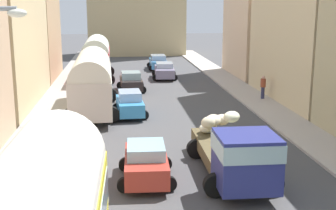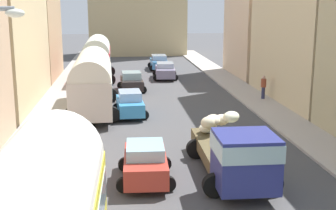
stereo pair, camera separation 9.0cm
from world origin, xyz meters
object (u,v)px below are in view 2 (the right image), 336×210
object	(u,v)px
parked_bus_2	(97,57)
car_0	(165,70)
car_1	(159,62)
car_3	(130,104)
cargo_truck_0	(235,151)
car_2	(145,162)
car_4	(131,82)
parked_bus_1	(92,80)
pedestrian_2	(263,87)

from	to	relation	value
parked_bus_2	car_0	size ratio (longest dim) A/B	1.87
car_0	car_1	world-z (taller)	car_1
parked_bus_2	car_3	xyz separation A→B (m)	(2.60, -13.88, -1.44)
cargo_truck_0	car_3	distance (m)	12.11
car_2	car_4	world-z (taller)	car_4
car_1	car_3	xyz separation A→B (m)	(-3.70, -20.79, 0.01)
cargo_truck_0	car_1	world-z (taller)	cargo_truck_0
parked_bus_1	car_1	distance (m)	20.41
parked_bus_2	car_0	distance (m)	6.51
car_2	car_1	bearing A→B (deg)	83.92
parked_bus_2	pedestrian_2	world-z (taller)	parked_bus_2
car_4	car_3	bearing A→B (deg)	-92.38
cargo_truck_0	pedestrian_2	size ratio (longest dim) A/B	3.98
parked_bus_1	cargo_truck_0	xyz separation A→B (m)	(6.24, -12.83, -0.86)
car_0	pedestrian_2	size ratio (longest dim) A/B	2.40
car_3	pedestrian_2	distance (m)	10.56
parked_bus_1	car_3	world-z (taller)	parked_bus_1
parked_bus_2	pedestrian_2	bearing A→B (deg)	-39.17
parked_bus_1	car_1	xyz separation A→B (m)	(6.09, 19.43, -1.35)
parked_bus_2	car_1	xyz separation A→B (m)	(6.30, 6.91, -1.45)
car_4	pedestrian_2	bearing A→B (deg)	-26.36
car_4	parked_bus_1	bearing A→B (deg)	-111.17
car_3	pedestrian_2	world-z (taller)	pedestrian_2
parked_bus_1	parked_bus_2	xyz separation A→B (m)	(-0.22, 12.52, 0.10)
parked_bus_1	car_3	distance (m)	3.05
parked_bus_2	cargo_truck_0	xyz separation A→B (m)	(6.45, -25.35, -0.96)
cargo_truck_0	car_3	world-z (taller)	cargo_truck_0
car_3	car_4	distance (m)	8.43
cargo_truck_0	car_0	xyz separation A→B (m)	(-0.13, 25.95, -0.50)
car_4	car_2	bearing A→B (deg)	-90.10
car_1	car_2	bearing A→B (deg)	-96.08
car_3	car_1	bearing A→B (deg)	79.91
cargo_truck_0	car_1	size ratio (longest dim) A/B	1.67
parked_bus_1	parked_bus_2	size ratio (longest dim) A/B	1.18
car_1	car_2	xyz separation A→B (m)	(-3.38, -31.77, -0.00)
parked_bus_1	car_2	world-z (taller)	parked_bus_1
car_3	car_2	bearing A→B (deg)	-88.35
parked_bus_2	pedestrian_2	xyz separation A→B (m)	(12.50, -10.18, -1.20)
parked_bus_1	car_0	distance (m)	14.53
cargo_truck_0	car_1	bearing A→B (deg)	90.26
car_1	car_2	size ratio (longest dim) A/B	1.18
parked_bus_1	pedestrian_2	world-z (taller)	parked_bus_1
car_0	car_1	xyz separation A→B (m)	(-0.02, 6.32, 0.01)
pedestrian_2	parked_bus_1	bearing A→B (deg)	-169.21
cargo_truck_0	pedestrian_2	distance (m)	16.33
pedestrian_2	cargo_truck_0	bearing A→B (deg)	-111.74
parked_bus_1	pedestrian_2	xyz separation A→B (m)	(12.28, 2.34, -1.10)
parked_bus_2	car_1	bearing A→B (deg)	47.63
car_2	parked_bus_2	bearing A→B (deg)	96.70
cargo_truck_0	car_0	size ratio (longest dim) A/B	1.66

